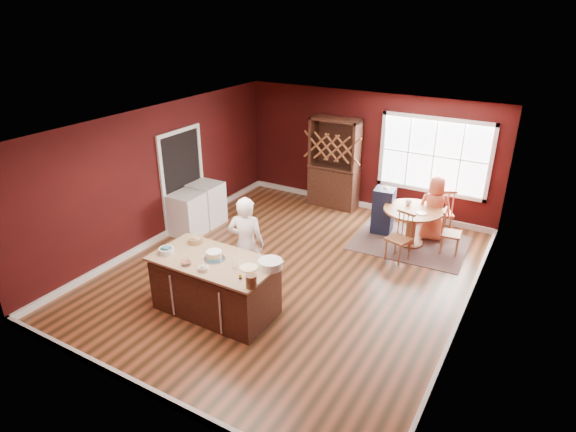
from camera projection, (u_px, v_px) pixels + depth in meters
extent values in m
plane|color=brown|center=(291.00, 272.00, 8.72)|extent=(7.00, 7.00, 0.00)
plane|color=white|center=(291.00, 125.00, 7.61)|extent=(7.00, 7.00, 0.00)
plane|color=black|center=(367.00, 152.00, 10.93)|extent=(6.00, 0.00, 6.00)
plane|color=black|center=(137.00, 307.00, 5.40)|extent=(6.00, 0.00, 6.00)
plane|color=black|center=(160.00, 174.00, 9.54)|extent=(0.00, 7.00, 7.00)
plane|color=black|center=(475.00, 244.00, 6.80)|extent=(0.00, 7.00, 7.00)
cube|color=black|center=(216.00, 288.00, 7.47)|extent=(1.85, 0.93, 0.83)
cube|color=tan|center=(214.00, 261.00, 7.27)|extent=(1.93, 1.01, 0.04)
cylinder|color=brown|center=(409.00, 242.00, 9.74)|extent=(0.53, 0.53, 0.04)
cylinder|color=brown|center=(411.00, 227.00, 9.61)|extent=(0.19, 0.19, 0.67)
cylinder|color=brown|center=(413.00, 210.00, 9.45)|extent=(1.15, 1.15, 0.04)
imported|color=white|center=(246.00, 244.00, 7.89)|extent=(0.71, 0.58, 1.67)
cylinder|color=silver|center=(167.00, 251.00, 7.42)|extent=(0.23, 0.23, 0.09)
cylinder|color=#A67D4F|center=(195.00, 240.00, 7.75)|extent=(0.24, 0.24, 0.09)
cylinder|color=white|center=(186.00, 263.00, 7.10)|extent=(0.16, 0.16, 0.06)
cylinder|color=beige|center=(203.00, 269.00, 6.96)|extent=(0.16, 0.16, 0.06)
cylinder|color=white|center=(235.00, 264.00, 7.00)|extent=(0.08, 0.08, 0.15)
cylinder|color=beige|center=(249.00, 268.00, 7.02)|extent=(0.27, 0.27, 0.02)
cylinder|color=white|center=(270.00, 264.00, 7.02)|extent=(0.36, 0.36, 0.12)
cylinder|color=brown|center=(251.00, 281.00, 6.53)|extent=(0.16, 0.16, 0.19)
cube|color=brown|center=(409.00, 243.00, 9.75)|extent=(2.28, 1.81, 0.01)
imported|color=#D96746|center=(434.00, 208.00, 9.66)|extent=(0.76, 0.59, 1.36)
cylinder|color=beige|center=(422.00, 213.00, 9.25)|extent=(0.21, 0.21, 0.02)
imported|color=white|center=(408.00, 202.00, 9.63)|extent=(0.15, 0.15, 0.10)
cube|color=black|center=(334.00, 163.00, 11.14)|extent=(1.15, 0.48, 2.11)
cube|color=silver|center=(187.00, 214.00, 9.96)|extent=(0.62, 0.60, 0.89)
cube|color=silver|center=(207.00, 203.00, 10.46)|extent=(0.63, 0.61, 0.92)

